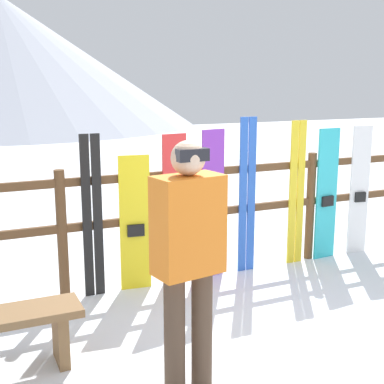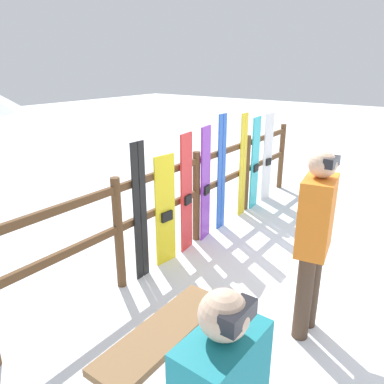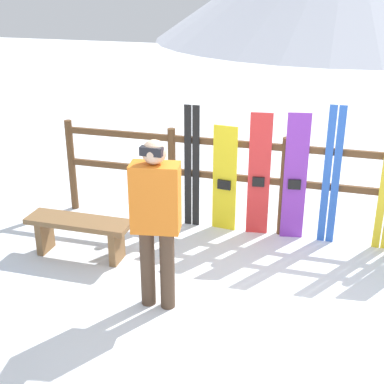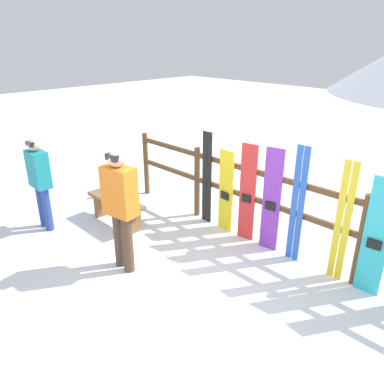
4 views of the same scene
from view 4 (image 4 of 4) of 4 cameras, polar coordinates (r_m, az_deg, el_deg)
ground_plane at (r=4.92m, az=-1.63°, el=-15.10°), size 40.00×40.00×0.00m
fence at (r=5.71m, az=11.19°, el=-1.12°), size 5.88×0.10×1.27m
bench at (r=6.52m, az=-11.48°, el=-2.04°), size 1.23×0.36×0.47m
person_orange at (r=4.99m, az=-10.87°, el=-1.66°), size 0.49×0.32×1.72m
person_teal at (r=6.51m, az=-22.20°, el=1.95°), size 0.43×0.25×1.56m
ski_pair_black at (r=6.32m, az=2.29°, el=2.10°), size 0.19×0.02×1.60m
snowboard_yellow at (r=6.09m, az=5.18°, el=0.06°), size 0.31×0.08×1.37m
snowboard_red at (r=5.81m, az=8.44°, el=-0.23°), size 0.27×0.08×1.56m
snowboard_purple at (r=5.58m, az=12.01°, el=-1.33°), size 0.28×0.09×1.59m
ski_pair_blue at (r=5.37m, az=15.78°, el=-1.98°), size 0.20×0.02×1.71m
ski_pair_yellow at (r=5.14m, az=21.97°, el=-4.34°), size 0.19×0.02×1.65m
snowboard_cyan at (r=5.04m, az=26.23°, el=-6.35°), size 0.30×0.08×1.55m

